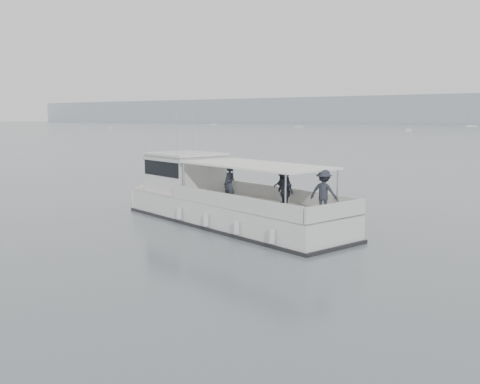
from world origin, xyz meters
The scene contains 3 objects.
ground centered at (0.00, 0.00, 0.00)m, with size 1400.00×1400.00×0.00m, color #545F63.
tour_boat centered at (-2.34, -0.97, 1.02)m, with size 14.65×7.22×6.19m.
moored_fleet centered at (-50.89, 203.81, 0.36)m, with size 365.24×336.48×10.77m.
Camera 1 is at (12.98, -21.97, 5.02)m, focal length 40.00 mm.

